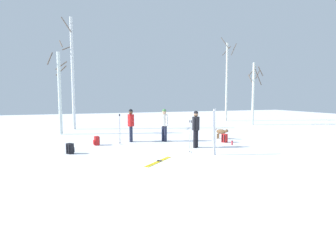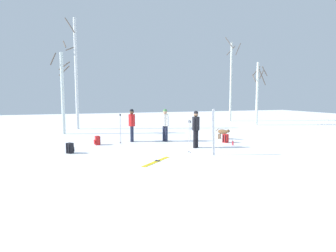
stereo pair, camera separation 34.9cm
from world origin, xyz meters
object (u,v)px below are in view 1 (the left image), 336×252
dog (222,132)px  ski_pair_planted_0 (214,132)px  person_2 (131,123)px  birch_tree_2 (254,92)px  backpack_2 (225,138)px  birch_tree_1 (72,72)px  ski_pair_lying_0 (159,161)px  backpack_1 (96,141)px  ski_poles_0 (120,128)px  water_bottle_0 (232,143)px  person_1 (196,127)px  person_0 (164,123)px  birch_tree_0 (59,92)px  backpack_0 (70,149)px  ski_poles_1 (191,136)px  birch_tree_3 (227,80)px

dog → ski_pair_planted_0: 4.65m
person_2 → birch_tree_2: birch_tree_2 is taller
ski_pair_planted_0 → backpack_2: (2.13, 2.70, -0.72)m
birch_tree_1 → person_2: bearing=-70.6°
person_2 → dog: size_ratio=2.16×
ski_pair_lying_0 → backpack_1: bearing=110.8°
dog → backpack_1: (-6.81, 0.29, -0.17)m
person_2 → birch_tree_1: 8.15m
ski_poles_0 → water_bottle_0: 5.57m
dog → ski_pair_lying_0: bearing=-140.7°
person_2 → ski_poles_0: person_2 is taller
person_1 → backpack_2: person_1 is taller
ski_pair_planted_0 → ski_poles_0: ski_pair_planted_0 is taller
ski_pair_planted_0 → person_0: bearing=99.3°
water_bottle_0 → birch_tree_0: size_ratio=0.04×
birch_tree_0 → birch_tree_1: 3.11m
ski_pair_lying_0 → birch_tree_0: birch_tree_0 is taller
person_1 → backpack_0: size_ratio=3.90×
ski_poles_0 → ski_poles_1: ski_poles_0 is taller
ski_pair_lying_0 → birch_tree_3: 18.95m
person_1 → ski_poles_0: bearing=145.3°
backpack_0 → birch_tree_1: bearing=86.3°
ski_poles_1 → water_bottle_0: bearing=23.5°
ski_poles_1 → backpack_0: ski_poles_1 is taller
ski_pair_planted_0 → backpack_1: (-4.19, 4.10, -0.72)m
ski_pair_lying_0 → water_bottle_0: water_bottle_0 is taller
person_2 → backpack_0: (-3.12, -2.26, -0.77)m
ski_pair_lying_0 → backpack_1: size_ratio=3.29×
backpack_0 → birch_tree_0: 7.19m
ski_poles_1 → water_bottle_0: (2.79, 1.21, -0.64)m
person_0 → birch_tree_0: bearing=135.9°
person_0 → ski_poles_1: (-0.08, -3.48, -0.24)m
backpack_2 → birch_tree_1: size_ratio=0.06×
person_1 → birch_tree_3: bearing=53.4°
person_1 → ski_pair_lying_0: person_1 is taller
person_0 → birch_tree_1: size_ratio=0.22×
ski_pair_planted_0 → birch_tree_1: bearing=112.6°
ski_pair_lying_0 → backpack_2: 5.56m
person_2 → birch_tree_2: size_ratio=0.34×
ski_poles_0 → backpack_1: (-1.12, 0.12, -0.59)m
ski_poles_1 → dog: bearing=43.2°
person_2 → ski_pair_planted_0: size_ratio=0.91×
birch_tree_1 → backpack_2: bearing=-52.1°
person_2 → ski_poles_1: (1.60, -3.94, -0.24)m
dog → ski_pair_lying_0: dog is taller
person_2 → water_bottle_0: size_ratio=7.53×
ski_pair_planted_0 → person_2: bearing=117.3°
person_0 → person_2: size_ratio=1.00×
ski_poles_0 → water_bottle_0: bearing=-22.7°
ski_poles_0 → backpack_2: size_ratio=3.43×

